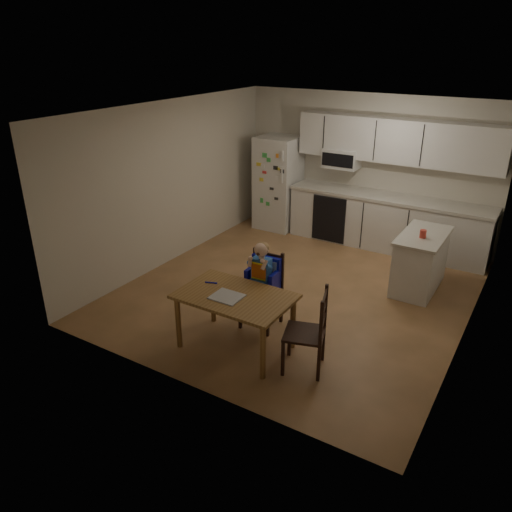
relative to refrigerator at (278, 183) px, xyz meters
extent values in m
cube|color=brown|center=(1.55, -2.15, -0.85)|extent=(4.50, 5.00, 0.01)
cube|color=beige|center=(1.55, 0.35, 0.40)|extent=(4.50, 0.02, 2.50)
cube|color=beige|center=(-0.70, -2.15, 0.40)|extent=(0.02, 5.00, 2.50)
cube|color=beige|center=(3.80, -2.15, 0.40)|extent=(0.02, 5.00, 2.50)
cube|color=white|center=(1.55, -2.15, 1.65)|extent=(4.50, 5.00, 0.01)
cube|color=silver|center=(0.00, 0.00, 0.00)|extent=(0.72, 0.70, 1.70)
cube|color=silver|center=(2.08, 0.05, -0.42)|extent=(3.34, 0.60, 0.86)
cube|color=beige|center=(2.08, 0.04, 0.04)|extent=(3.37, 0.62, 0.05)
cube|color=black|center=(1.16, -0.26, -0.42)|extent=(0.60, 0.02, 0.80)
cube|color=silver|center=(2.08, 0.18, 0.95)|extent=(3.34, 0.34, 0.70)
cube|color=silver|center=(1.16, 0.15, 0.57)|extent=(0.60, 0.38, 0.33)
cube|color=silver|center=(2.98, -1.18, -0.46)|extent=(0.53, 1.06, 0.78)
cube|color=beige|center=(2.98, -1.18, -0.05)|extent=(0.59, 1.12, 0.04)
cylinder|color=red|center=(2.99, -1.32, 0.03)|extent=(0.09, 0.09, 0.11)
cube|color=brown|center=(1.58, -3.81, -0.18)|extent=(1.28, 0.82, 0.04)
cylinder|color=brown|center=(1.01, -4.14, -0.53)|extent=(0.06, 0.06, 0.65)
cylinder|color=brown|center=(1.01, -3.47, -0.53)|extent=(0.06, 0.06, 0.65)
cylinder|color=brown|center=(2.14, -4.14, -0.53)|extent=(0.06, 0.06, 0.65)
cylinder|color=brown|center=(2.14, -3.47, -0.53)|extent=(0.06, 0.06, 0.65)
cube|color=#B3B3B8|center=(1.53, -3.90, -0.16)|extent=(0.34, 0.29, 0.01)
cylinder|color=#1015AB|center=(1.17, -3.72, -0.16)|extent=(0.12, 0.06, 0.02)
cube|color=black|center=(1.58, -3.24, -0.42)|extent=(0.44, 0.44, 0.03)
cube|color=black|center=(1.40, -3.44, -0.64)|extent=(0.04, 0.04, 0.42)
cube|color=black|center=(1.38, -3.06, -0.64)|extent=(0.04, 0.04, 0.42)
cube|color=black|center=(1.78, -3.42, -0.64)|extent=(0.04, 0.04, 0.42)
cube|color=black|center=(1.76, -3.04, -0.64)|extent=(0.04, 0.04, 0.42)
cube|color=black|center=(1.57, -3.05, -0.15)|extent=(0.42, 0.06, 0.50)
cube|color=#1015AB|center=(1.58, -3.24, -0.35)|extent=(0.40, 0.36, 0.10)
cube|color=#1015AB|center=(1.57, -3.10, -0.13)|extent=(0.38, 0.08, 0.34)
cube|color=#5288CD|center=(1.58, -3.26, -0.29)|extent=(0.31, 0.27, 0.02)
cube|color=#2C66A8|center=(1.58, -3.23, -0.07)|extent=(0.23, 0.15, 0.26)
cube|color=#DB4B18|center=(1.58, -3.29, -0.08)|extent=(0.19, 0.02, 0.20)
sphere|color=beige|center=(1.58, -3.24, 0.18)|extent=(0.18, 0.18, 0.17)
ellipsoid|color=olive|center=(1.58, -3.24, 0.20)|extent=(0.18, 0.17, 0.14)
cube|color=black|center=(2.43, -3.76, -0.41)|extent=(0.53, 0.53, 0.03)
cube|color=black|center=(2.19, -3.63, -0.64)|extent=(0.04, 0.04, 0.42)
cube|color=black|center=(2.55, -3.52, -0.64)|extent=(0.04, 0.04, 0.42)
cube|color=black|center=(2.30, -4.00, -0.64)|extent=(0.04, 0.04, 0.42)
cube|color=black|center=(2.67, -3.88, -0.64)|extent=(0.04, 0.04, 0.42)
cube|color=black|center=(2.61, -3.70, -0.15)|extent=(0.16, 0.41, 0.50)
camera|label=1|loc=(4.36, -7.88, 2.48)|focal=35.00mm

